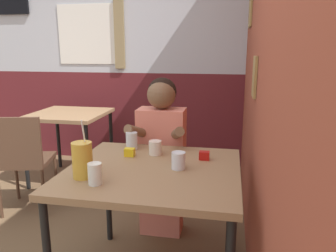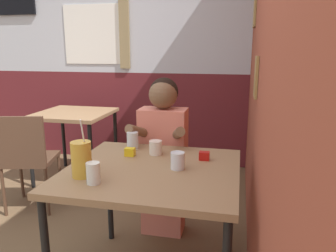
% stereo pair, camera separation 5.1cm
% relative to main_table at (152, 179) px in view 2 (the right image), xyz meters
% --- Properties ---
extents(brick_wall_right, '(0.08, 4.52, 2.70)m').
position_rel_main_table_xyz_m(brick_wall_right, '(0.59, 0.89, 0.68)').
color(brick_wall_right, brown).
rests_on(brick_wall_right, ground_plane).
extents(back_wall, '(5.72, 0.09, 2.70)m').
position_rel_main_table_xyz_m(back_wall, '(-0.82, 2.18, 0.69)').
color(back_wall, silver).
rests_on(back_wall, ground_plane).
extents(main_table, '(0.95, 0.88, 0.74)m').
position_rel_main_table_xyz_m(main_table, '(0.00, 0.00, 0.00)').
color(main_table, '#93704C').
rests_on(main_table, ground_plane).
extents(background_table, '(0.74, 0.72, 0.74)m').
position_rel_main_table_xyz_m(background_table, '(-1.24, 1.42, -0.02)').
color(background_table, '#93704C').
rests_on(background_table, ground_plane).
extents(chair_near_window, '(0.48, 0.48, 0.86)m').
position_rel_main_table_xyz_m(chair_near_window, '(-1.29, 0.67, -0.17)').
color(chair_near_window, '#4C3323').
rests_on(chair_near_window, ground_plane).
extents(person_seated, '(0.42, 0.41, 1.18)m').
position_rel_main_table_xyz_m(person_seated, '(-0.08, 0.59, -0.04)').
color(person_seated, '#EA7F6B').
rests_on(person_seated, ground_plane).
extents(cocktail_pitcher, '(0.10, 0.10, 0.30)m').
position_rel_main_table_xyz_m(cocktail_pitcher, '(-0.32, -0.20, 0.16)').
color(cocktail_pitcher, gold).
rests_on(cocktail_pitcher, main_table).
extents(glass_near_pitcher, '(0.08, 0.08, 0.09)m').
position_rel_main_table_xyz_m(glass_near_pitcher, '(0.14, 0.02, 0.11)').
color(glass_near_pitcher, silver).
rests_on(glass_near_pitcher, main_table).
extents(glass_center, '(0.07, 0.07, 0.11)m').
position_rel_main_table_xyz_m(glass_center, '(-0.22, -0.27, 0.12)').
color(glass_center, silver).
rests_on(glass_center, main_table).
extents(glass_far_side, '(0.08, 0.08, 0.09)m').
position_rel_main_table_xyz_m(glass_far_side, '(-0.04, 0.24, 0.11)').
color(glass_far_side, silver).
rests_on(glass_far_side, main_table).
extents(glass_by_brick, '(0.08, 0.08, 0.11)m').
position_rel_main_table_xyz_m(glass_by_brick, '(-0.22, 0.32, 0.12)').
color(glass_by_brick, silver).
rests_on(glass_by_brick, main_table).
extents(condiment_ketchup, '(0.06, 0.04, 0.05)m').
position_rel_main_table_xyz_m(condiment_ketchup, '(0.27, 0.20, 0.09)').
color(condiment_ketchup, '#B7140F').
rests_on(condiment_ketchup, main_table).
extents(condiment_mustard, '(0.06, 0.04, 0.05)m').
position_rel_main_table_xyz_m(condiment_mustard, '(-0.19, 0.17, 0.09)').
color(condiment_mustard, yellow).
rests_on(condiment_mustard, main_table).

